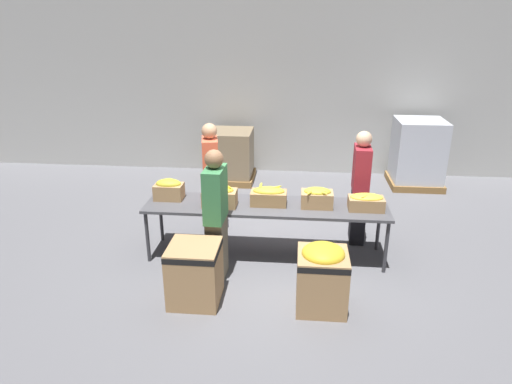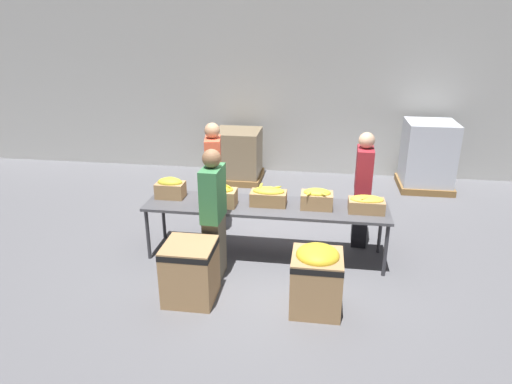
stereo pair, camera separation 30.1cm
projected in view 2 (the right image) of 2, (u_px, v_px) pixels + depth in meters
name	position (u px, v px, depth m)	size (l,w,h in m)	color
ground_plane	(265.00, 255.00, 6.59)	(30.00, 30.00, 0.00)	slate
wall_back	(290.00, 80.00, 9.54)	(16.00, 0.08, 4.00)	#B7B7B2
sorting_table	(266.00, 208.00, 6.33)	(3.36, 0.77, 0.78)	#4C4C51
banana_box_0	(170.00, 187.00, 6.54)	(0.40, 0.27, 0.30)	tan
banana_box_1	(219.00, 195.00, 6.26)	(0.46, 0.28, 0.30)	tan
banana_box_2	(268.00, 196.00, 6.28)	(0.49, 0.32, 0.28)	#A37A4C
banana_box_3	(317.00, 198.00, 6.17)	(0.43, 0.33, 0.27)	tan
banana_box_4	(367.00, 204.00, 6.05)	(0.47, 0.27, 0.24)	tan
volunteer_0	(362.00, 190.00, 6.67)	(0.25, 0.47, 1.71)	black
volunteer_1	(214.00, 216.00, 5.78)	(0.25, 0.47, 1.73)	#6B604C
volunteer_2	(214.00, 179.00, 7.10)	(0.32, 0.51, 1.75)	black
donation_bin_0	(190.00, 270.00, 5.44)	(0.60, 0.60, 0.73)	tan
donation_bin_1	(317.00, 277.00, 5.23)	(0.58, 0.58, 0.81)	tan
pallet_stack_0	(427.00, 156.00, 8.97)	(1.01, 1.01, 1.35)	olive
pallet_stack_1	(238.00, 156.00, 9.49)	(1.00, 1.00, 1.06)	olive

